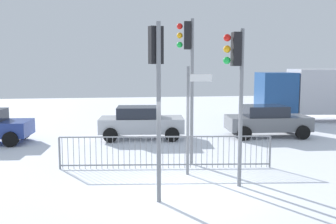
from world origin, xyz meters
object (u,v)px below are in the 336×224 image
car_grey_trailing (267,120)px  delivery_truck (319,92)px  traffic_light_rear_left (156,71)px  traffic_light_mid_right (188,59)px  direction_sign_post (190,115)px  car_silver_near (141,122)px  traffic_light_mid_left (236,72)px

car_grey_trailing → delivery_truck: 6.92m
car_grey_trailing → delivery_truck: delivery_truck is taller
traffic_light_rear_left → traffic_light_mid_right: bearing=50.9°
direction_sign_post → car_silver_near: 6.29m
car_silver_near → delivery_truck: size_ratio=0.54×
direction_sign_post → car_grey_trailing: (4.88, 5.74, -1.09)m
traffic_light_rear_left → delivery_truck: size_ratio=0.61×
traffic_light_mid_left → traffic_light_mid_right: size_ratio=0.89×
traffic_light_mid_left → car_grey_trailing: 8.43m
traffic_light_rear_left → traffic_light_mid_right: size_ratio=0.90×
traffic_light_mid_left → traffic_light_mid_right: 2.73m
traffic_light_mid_right → direction_sign_post: traffic_light_mid_right is taller
traffic_light_mid_left → delivery_truck: (9.00, 11.63, -1.45)m
traffic_light_mid_right → traffic_light_mid_left: bearing=-153.3°
traffic_light_mid_left → direction_sign_post: (-1.00, 1.34, -1.33)m
car_grey_trailing → car_silver_near: 5.93m
traffic_light_mid_left → delivery_truck: 14.78m
traffic_light_mid_right → car_silver_near: (-1.21, 4.87, -2.80)m
car_grey_trailing → car_silver_near: same height
traffic_light_mid_right → direction_sign_post: bearing=-179.3°
direction_sign_post → car_silver_near: bearing=97.7°
traffic_light_mid_right → traffic_light_rear_left: bearing=165.6°
traffic_light_mid_right → direction_sign_post: 2.11m
traffic_light_mid_left → traffic_light_mid_right: (-0.82, 2.57, 0.38)m
car_grey_trailing → traffic_light_mid_left: bearing=-115.1°
traffic_light_mid_left → delivery_truck: bearing=-34.9°
traffic_light_mid_right → direction_sign_post: size_ratio=1.46×
traffic_light_mid_left → car_silver_near: (-2.04, 7.44, -2.42)m
delivery_truck → traffic_light_mid_right: bearing=48.5°
traffic_light_rear_left → direction_sign_post: size_ratio=1.32×
traffic_light_rear_left → delivery_truck: 16.83m
traffic_light_mid_right → car_grey_trailing: size_ratio=1.25×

